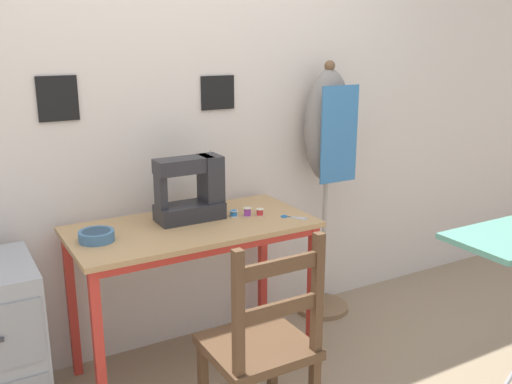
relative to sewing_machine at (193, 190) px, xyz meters
name	(u,v)px	position (x,y,z in m)	size (l,w,h in m)	color
wall_back	(161,108)	(-0.04, 0.28, 0.37)	(10.00, 0.06, 2.55)	silver
sewing_table	(194,244)	(-0.04, -0.09, -0.24)	(1.14, 0.57, 0.76)	tan
sewing_machine	(193,190)	(0.00, 0.00, 0.00)	(0.34, 0.16, 0.33)	#28282D
fabric_bowl	(97,236)	(-0.49, -0.07, -0.12)	(0.15, 0.15, 0.05)	teal
scissors	(290,217)	(0.42, -0.22, -0.14)	(0.11, 0.12, 0.01)	silver
thread_spool_near_machine	(234,213)	(0.19, -0.06, -0.13)	(0.04, 0.04, 0.03)	#2875C1
thread_spool_mid_table	(247,212)	(0.25, -0.09, -0.12)	(0.04, 0.04, 0.04)	purple
thread_spool_far_edge	(260,212)	(0.30, -0.11, -0.13)	(0.04, 0.04, 0.03)	red
wooden_chair	(261,348)	(-0.03, -0.71, -0.47)	(0.40, 0.38, 0.92)	#513823
dress_form	(328,142)	(0.89, 0.12, 0.13)	(0.32, 0.32, 1.49)	#846647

